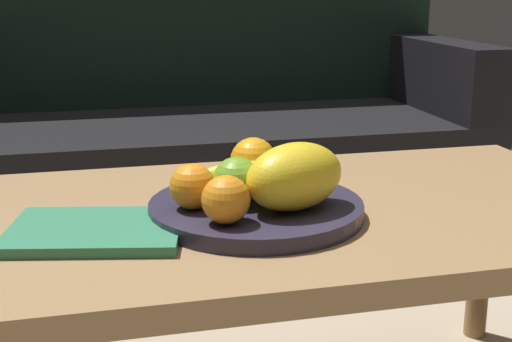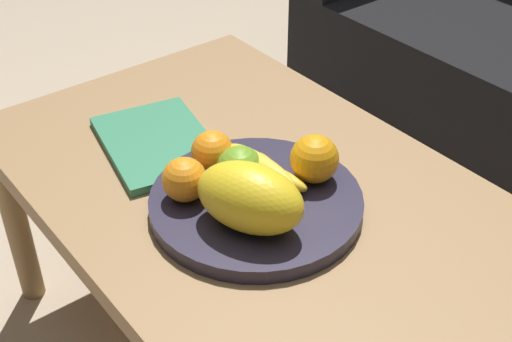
# 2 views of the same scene
# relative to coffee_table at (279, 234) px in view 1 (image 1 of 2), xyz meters

# --- Properties ---
(coffee_table) EXTENTS (1.20, 0.63, 0.45)m
(coffee_table) POSITION_rel_coffee_table_xyz_m (0.00, 0.00, 0.00)
(coffee_table) COLOR #98734A
(coffee_table) RESTS_ON ground_plane
(couch) EXTENTS (1.70, 0.70, 0.90)m
(couch) POSITION_rel_coffee_table_xyz_m (0.03, 1.08, -0.10)
(couch) COLOR black
(couch) RESTS_ON ground_plane
(fruit_bowl) EXTENTS (0.34, 0.34, 0.03)m
(fruit_bowl) POSITION_rel_coffee_table_xyz_m (-0.05, -0.04, 0.06)
(fruit_bowl) COLOR #2C283D
(fruit_bowl) RESTS_ON coffee_table
(melon_large_front) EXTENTS (0.20, 0.16, 0.10)m
(melon_large_front) POSITION_rel_coffee_table_xyz_m (-0.00, -0.09, 0.12)
(melon_large_front) COLOR yellow
(melon_large_front) RESTS_ON fruit_bowl
(orange_front) EXTENTS (0.07, 0.07, 0.07)m
(orange_front) POSITION_rel_coffee_table_xyz_m (-0.11, -0.13, 0.11)
(orange_front) COLOR orange
(orange_front) RESTS_ON fruit_bowl
(orange_left) EXTENTS (0.08, 0.08, 0.08)m
(orange_left) POSITION_rel_coffee_table_xyz_m (-0.03, 0.07, 0.11)
(orange_left) COLOR orange
(orange_left) RESTS_ON fruit_bowl
(orange_right) EXTENTS (0.07, 0.07, 0.07)m
(orange_right) POSITION_rel_coffee_table_xyz_m (-0.15, -0.05, 0.11)
(orange_right) COLOR orange
(orange_right) RESTS_ON fruit_bowl
(apple_front) EXTENTS (0.08, 0.08, 0.08)m
(apple_front) POSITION_rel_coffee_table_xyz_m (-0.08, -0.04, 0.11)
(apple_front) COLOR #6DA229
(apple_front) RESTS_ON fruit_bowl
(banana_bunch) EXTENTS (0.17, 0.08, 0.06)m
(banana_bunch) POSITION_rel_coffee_table_xyz_m (-0.06, -0.01, 0.10)
(banana_bunch) COLOR gold
(banana_bunch) RESTS_ON fruit_bowl
(magazine) EXTENTS (0.28, 0.23, 0.02)m
(magazine) POSITION_rel_coffee_table_xyz_m (-0.30, -0.07, 0.05)
(magazine) COLOR #35825C
(magazine) RESTS_ON coffee_table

